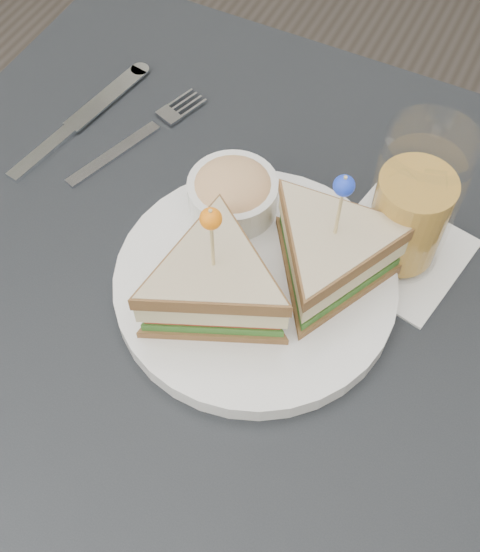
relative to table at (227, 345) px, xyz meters
The scene contains 6 objects.
ground_plane 0.67m from the table, ahead, with size 3.50×3.50×0.00m, color #3F3833.
table is the anchor object (origin of this frame).
plate_meal 0.13m from the table, 57.17° to the left, with size 0.32×0.30×0.16m.
cutlery_fork 0.26m from the table, 139.47° to the left, with size 0.08×0.19×0.01m.
cutlery_knife 0.31m from the table, 152.33° to the left, with size 0.06×0.23×0.01m.
drink_set 0.24m from the table, 47.56° to the left, with size 0.15×0.15×0.16m.
Camera 1 is at (0.16, -0.29, 1.32)m, focal length 45.00 mm.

